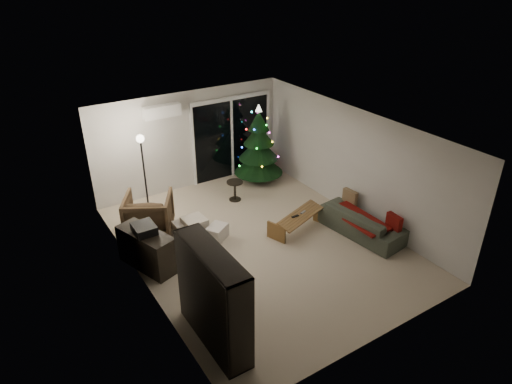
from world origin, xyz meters
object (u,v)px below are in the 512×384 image
media_cabinet (147,249)px  sofa (361,222)px  christmas_tree (259,144)px  coffee_table (300,223)px  armchair (149,214)px  bookshelf (201,302)px

media_cabinet → sofa: (4.30, -1.35, -0.10)m
sofa → christmas_tree: size_ratio=0.93×
media_cabinet → christmas_tree: bearing=9.6°
coffee_table → christmas_tree: size_ratio=0.64×
christmas_tree → sofa: bearing=-83.0°
media_cabinet → armchair: bearing=48.7°
sofa → coffee_table: (-1.06, 0.76, -0.07)m
armchair → bookshelf: bearing=111.8°
bookshelf → armchair: size_ratio=1.66×
media_cabinet → christmas_tree: size_ratio=0.59×
coffee_table → armchair: bearing=128.4°
bookshelf → sofa: size_ratio=0.85×
bookshelf → media_cabinet: (0.00, 2.37, -0.44)m
media_cabinet → sofa: 4.51m
armchair → coffee_table: bearing=177.4°
bookshelf → sofa: 4.45m
bookshelf → coffee_table: size_ratio=1.24×
bookshelf → media_cabinet: bookshelf is taller
bookshelf → coffee_table: bearing=32.2°
armchair → sofa: (3.82, -2.50, -0.17)m
bookshelf → armchair: (0.48, 3.53, -0.37)m
armchair → christmas_tree: bearing=-135.2°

